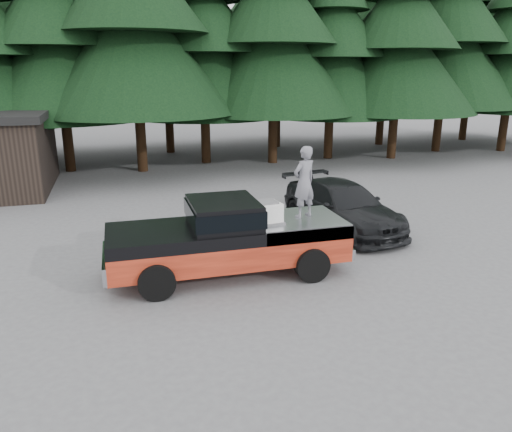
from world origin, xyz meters
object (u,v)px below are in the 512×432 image
object	(u,v)px
parked_car	(342,206)
man_on_bed	(304,182)
pickup_truck	(228,249)
air_compressor	(265,213)

from	to	relation	value
parked_car	man_on_bed	bearing A→B (deg)	-141.03
pickup_truck	man_on_bed	bearing A→B (deg)	1.48
pickup_truck	man_on_bed	distance (m)	2.53
air_compressor	man_on_bed	bearing A→B (deg)	6.00
air_compressor	man_on_bed	xyz separation A→B (m)	(1.09, 0.27, 0.66)
pickup_truck	parked_car	xyz separation A→B (m)	(4.34, 2.66, 0.07)
pickup_truck	air_compressor	bearing A→B (deg)	-13.69
parked_car	air_compressor	bearing A→B (deg)	-149.15
pickup_truck	man_on_bed	xyz separation A→B (m)	(1.99, 0.05, 1.57)
pickup_truck	parked_car	distance (m)	5.09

